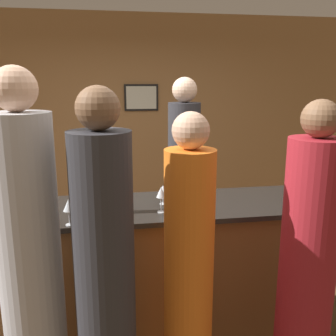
{
  "coord_description": "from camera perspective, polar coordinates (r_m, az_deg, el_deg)",
  "views": [
    {
      "loc": [
        -0.26,
        -2.56,
        1.96
      ],
      "look_at": [
        0.17,
        0.1,
        1.33
      ],
      "focal_mm": 40.0,
      "sensor_mm": 36.0,
      "label": 1
    }
  ],
  "objects": [
    {
      "name": "ground_plane",
      "position": [
        3.23,
        -3.03,
        -24.17
      ],
      "size": [
        14.0,
        14.0,
        0.0
      ],
      "primitive_type": "plane",
      "color": "#4C3823"
    },
    {
      "name": "guest_1",
      "position": [
        2.39,
        20.37,
        -14.63
      ],
      "size": [
        0.32,
        0.32,
        1.87
      ],
      "color": "maroon",
      "rests_on": "ground_plane"
    },
    {
      "name": "guest_0",
      "position": [
        2.18,
        -20.13,
        -14.96
      ],
      "size": [
        0.33,
        0.33,
        2.03
      ],
      "color": "#B2B2B7",
      "rests_on": "ground_plane"
    },
    {
      "name": "wine_glass_1",
      "position": [
        2.4,
        -14.9,
        -5.59
      ],
      "size": [
        0.07,
        0.07,
        0.17
      ],
      "color": "silver",
      "rests_on": "bar_counter"
    },
    {
      "name": "wine_bottle_0",
      "position": [
        2.56,
        -6.48,
        -4.35
      ],
      "size": [
        0.07,
        0.07,
        0.3
      ],
      "color": "black",
      "rests_on": "bar_counter"
    },
    {
      "name": "wine_glass_2",
      "position": [
        2.54,
        -1.06,
        -3.84
      ],
      "size": [
        0.07,
        0.07,
        0.18
      ],
      "color": "silver",
      "rests_on": "bar_counter"
    },
    {
      "name": "wine_glass_0",
      "position": [
        2.72,
        -0.76,
        -3.36
      ],
      "size": [
        0.08,
        0.08,
        0.14
      ],
      "color": "silver",
      "rests_on": "bar_counter"
    },
    {
      "name": "guest_2",
      "position": [
        2.05,
        -9.53,
        -17.59
      ],
      "size": [
        0.31,
        0.31,
        1.94
      ],
      "color": "#2D2D33",
      "rests_on": "ground_plane"
    },
    {
      "name": "ice_bucket",
      "position": [
        2.86,
        -12.55,
        -3.25
      ],
      "size": [
        0.17,
        0.17,
        0.18
      ],
      "color": "silver",
      "rests_on": "bar_counter"
    },
    {
      "name": "bar_counter",
      "position": [
        2.94,
        -3.17,
        -15.73
      ],
      "size": [
        2.6,
        0.69,
        1.08
      ],
      "color": "brown",
      "rests_on": "ground_plane"
    },
    {
      "name": "bartender",
      "position": [
        3.56,
        2.4,
        -3.33
      ],
      "size": [
        0.3,
        0.3,
        2.0
      ],
      "rotation": [
        0.0,
        0.0,
        3.14
      ],
      "color": "#2D2D33",
      "rests_on": "ground_plane"
    },
    {
      "name": "back_wall",
      "position": [
        5.01,
        -6.31,
        6.63
      ],
      "size": [
        8.0,
        0.08,
        2.8
      ],
      "color": "#A37547",
      "rests_on": "ground_plane"
    },
    {
      "name": "guest_3",
      "position": [
        2.26,
        3.17,
        -16.18
      ],
      "size": [
        0.29,
        0.29,
        1.81
      ],
      "color": "orange",
      "rests_on": "ground_plane"
    }
  ]
}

